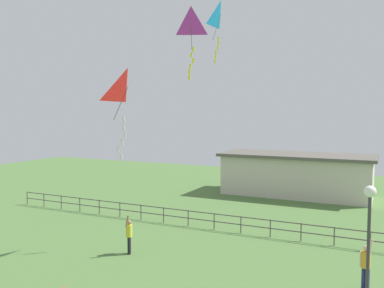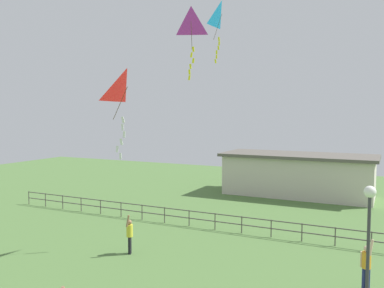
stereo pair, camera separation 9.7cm
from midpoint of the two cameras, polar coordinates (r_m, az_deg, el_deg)
lamppost at (r=13.57m, az=23.34°, el=-10.46°), size 0.36×0.36×4.47m
person_0 at (r=17.07m, az=23.01°, el=-15.20°), size 0.48×0.45×2.03m
person_1 at (r=19.86m, az=-8.95°, el=-12.33°), size 0.30×0.51×1.91m
kite_0 at (r=12.37m, az=-9.23°, el=7.52°), size 0.83×1.19×2.69m
kite_1 at (r=16.18m, az=-0.33°, el=16.41°), size 1.08×1.04×2.70m
kite_2 at (r=21.21m, az=3.92°, el=17.48°), size 0.73×1.10×3.05m
waterfront_railing at (r=22.76m, az=9.56°, el=-11.03°), size 36.03×0.06×0.95m
pavilion_building at (r=34.11m, az=14.31°, el=-4.13°), size 12.03×5.05×3.37m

